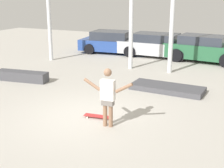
# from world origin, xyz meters

# --- Properties ---
(ground_plane) EXTENTS (36.00, 36.00, 0.00)m
(ground_plane) POSITION_xyz_m (0.00, 0.00, 0.00)
(ground_plane) COLOR #B2ADA3
(skateboarder) EXTENTS (1.42, 0.22, 1.66)m
(skateboarder) POSITION_xyz_m (0.96, -0.42, 0.92)
(skateboarder) COLOR #8C664C
(skateboarder) RESTS_ON ground_plane
(skateboard) EXTENTS (0.80, 0.32, 0.08)m
(skateboard) POSITION_xyz_m (0.41, -0.03, 0.06)
(skateboard) COLOR red
(skateboard) RESTS_ON ground_plane
(grind_box) EXTENTS (2.32, 0.84, 0.41)m
(grind_box) POSITION_xyz_m (-4.30, 2.23, 0.20)
(grind_box) COLOR #47474C
(grind_box) RESTS_ON ground_plane
(manual_pad) EXTENTS (2.78, 1.22, 0.20)m
(manual_pad) POSITION_xyz_m (1.60, 3.44, 0.10)
(manual_pad) COLOR #47474C
(manual_pad) RESTS_ON ground_plane
(parked_car_blue) EXTENTS (4.16, 2.27, 1.32)m
(parked_car_blue) POSITION_xyz_m (-3.42, 9.54, 0.64)
(parked_car_blue) COLOR #284793
(parked_car_blue) RESTS_ON ground_plane
(parked_car_silver) EXTENTS (4.52, 1.98, 1.32)m
(parked_car_silver) POSITION_xyz_m (-0.60, 9.54, 0.65)
(parked_car_silver) COLOR #B7BABF
(parked_car_silver) RESTS_ON ground_plane
(parked_car_green) EXTENTS (4.30, 2.17, 1.39)m
(parked_car_green) POSITION_xyz_m (2.02, 9.31, 0.68)
(parked_car_green) COLOR #28603D
(parked_car_green) RESTS_ON ground_plane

